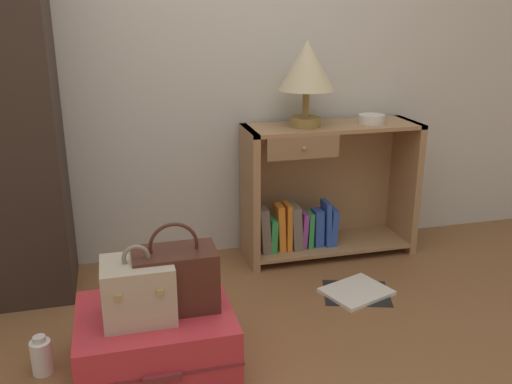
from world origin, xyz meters
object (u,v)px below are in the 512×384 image
bookshelf (321,193)px  bottle (42,356)px  suitcase_large (156,340)px  train_case (138,290)px  open_book_on_floor (356,292)px  table_lamp (307,69)px  handbag (175,278)px  bowl (371,119)px

bookshelf → bottle: bearing=-151.2°
suitcase_large → train_case: (-0.06, -0.03, 0.25)m
bottle → open_book_on_floor: bearing=10.8°
table_lamp → open_book_on_floor: table_lamp is taller
bookshelf → open_book_on_floor: bookshelf is taller
bookshelf → suitcase_large: bearing=-139.1°
suitcase_large → train_case: bearing=-151.1°
table_lamp → handbag: (-0.83, -0.87, -0.70)m
suitcase_large → handbag: size_ratio=1.70×
suitcase_large → train_case: 0.26m
suitcase_large → bottle: 0.46m
train_case → handbag: 0.15m
bookshelf → suitcase_large: 1.40m
bookshelf → handbag: bookshelf is taller
bowl → handbag: bowl is taller
bookshelf → train_case: 1.44m
bookshelf → bowl: bowl is taller
suitcase_large → bottle: size_ratio=3.74×
table_lamp → suitcase_large: 1.59m
bookshelf → bottle: bookshelf is taller
suitcase_large → handbag: bearing=6.6°
table_lamp → bottle: (-1.37, -0.80, -1.01)m
bottle → suitcase_large: bearing=-10.3°
suitcase_large → bottle: suitcase_large is taller
bowl → open_book_on_floor: size_ratio=0.36×
bottle → open_book_on_floor: bottle is taller
bowl → train_case: bearing=-146.8°
table_lamp → bottle: 1.88m
bookshelf → bowl: (0.27, -0.04, 0.43)m
suitcase_large → handbag: (0.09, 0.01, 0.26)m
bookshelf → bottle: (-1.49, -0.82, -0.29)m
train_case → bookshelf: bearing=40.4°
train_case → bottle: (-0.39, 0.11, -0.30)m
handbag → open_book_on_floor: size_ratio=0.91×
suitcase_large → bottle: bearing=169.7°
handbag → bottle: 0.63m
bookshelf → handbag: 1.30m
table_lamp → open_book_on_floor: (0.12, -0.51, -1.08)m
bowl → bottle: bowl is taller
table_lamp → bowl: bearing=-2.3°
open_book_on_floor → handbag: bearing=-159.5°
handbag → open_book_on_floor: (0.95, 0.36, -0.38)m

